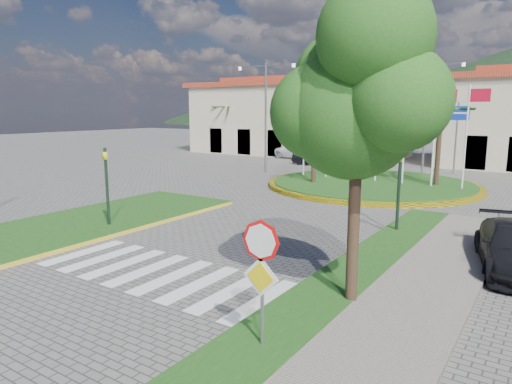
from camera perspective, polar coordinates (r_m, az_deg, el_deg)
The scene contains 20 objects.
ground at distance 11.48m, azimuth -27.18°, elevation -14.75°, with size 160.00×160.00×0.00m, color #615F5C.
sidewalk_right at distance 8.87m, azimuth 7.16°, elevation -20.75°, with size 4.00×28.00×0.15m, color gray.
verge_right at distance 9.38m, azimuth 0.22°, elevation -18.72°, with size 1.60×28.00×0.18m, color #184513.
median_left at distance 19.71m, azimuth -21.36°, elevation -3.81°, with size 5.00×14.00×0.18m, color #184513.
crosswalk at distance 13.66m, azimuth -12.26°, elevation -9.81°, with size 8.00×3.00×0.01m, color silver.
roundabout_island at distance 28.77m, azimuth 14.30°, elevation 1.00°, with size 12.70×12.70×6.00m.
stop_sign at distance 8.60m, azimuth 0.66°, elevation -9.04°, with size 0.80×0.11×2.65m.
deciduous_tree at distance 10.58m, azimuth 12.76°, elevation 12.93°, with size 3.60×3.60×6.80m.
traffic_light_left at distance 18.62m, azimuth -18.17°, elevation 1.41°, with size 0.15×0.18×3.20m.
traffic_light_right at distance 17.73m, azimuth 17.45°, elevation 1.03°, with size 0.15×0.18×3.20m.
direction_sign_west at distance 37.59m, azimuth 16.23°, elevation 8.15°, with size 1.60×0.14×5.20m.
direction_sign_east at distance 36.39m, azimuth 23.82°, elevation 7.63°, with size 1.60×0.14×5.20m.
street_lamp_centre at distance 35.83m, azimuth 20.47°, elevation 9.38°, with size 4.80×0.16×8.00m.
street_lamp_west at distance 34.18m, azimuth 1.21°, elevation 10.00°, with size 4.80×0.16×8.00m.
building_left at distance 48.79m, azimuth 5.12°, elevation 9.33°, with size 23.32×9.54×8.05m.
hill_far_west at distance 158.62m, azimuth 9.88°, elevation 12.38°, with size 140.00×140.00×22.00m, color black.
hill_near_back at distance 136.27m, azimuth 25.92°, elevation 10.64°, with size 110.00×110.00×16.00m, color black.
white_van at distance 44.24m, azimuth 5.35°, elevation 5.02°, with size 2.15×4.67×1.30m, color white.
car_dark_a at distance 39.12m, azimuth 7.17°, elevation 4.28°, with size 1.49×3.70×1.26m, color black.
car_dark_b at distance 41.28m, azimuth 29.02°, elevation 3.28°, with size 1.18×3.39×1.12m, color black.
Camera 1 is at (9.31, -4.86, 4.63)m, focal length 32.00 mm.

